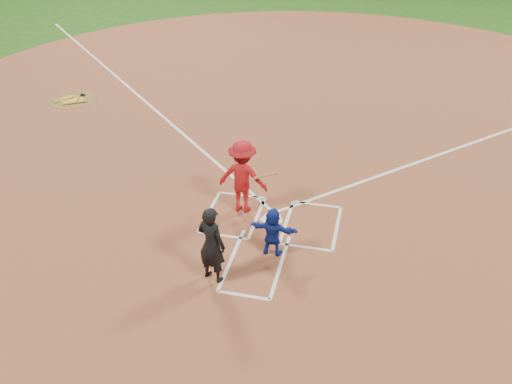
% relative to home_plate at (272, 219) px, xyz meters
% --- Properties ---
extents(ground, '(120.00, 120.00, 0.00)m').
position_rel_home_plate_xyz_m(ground, '(0.00, 0.00, -0.02)').
color(ground, '#1D4912').
rests_on(ground, ground).
extents(home_plate_dirt, '(28.00, 28.00, 0.01)m').
position_rel_home_plate_xyz_m(home_plate_dirt, '(0.00, 6.00, -0.01)').
color(home_plate_dirt, brown).
rests_on(home_plate_dirt, ground).
extents(home_plate, '(0.60, 0.60, 0.02)m').
position_rel_home_plate_xyz_m(home_plate, '(0.00, 0.00, 0.00)').
color(home_plate, white).
rests_on(home_plate, home_plate_dirt).
extents(on_deck_circle, '(1.70, 1.70, 0.01)m').
position_rel_home_plate_xyz_m(on_deck_circle, '(-8.47, 5.72, -0.00)').
color(on_deck_circle, brown).
rests_on(on_deck_circle, home_plate_dirt).
extents(on_deck_logo, '(0.80, 0.80, 0.00)m').
position_rel_home_plate_xyz_m(on_deck_logo, '(-8.47, 5.72, 0.00)').
color(on_deck_logo, gold).
rests_on(on_deck_logo, on_deck_circle).
extents(on_deck_bat_a, '(0.36, 0.81, 0.06)m').
position_rel_home_plate_xyz_m(on_deck_bat_a, '(-8.32, 5.97, 0.03)').
color(on_deck_bat_a, olive).
rests_on(on_deck_bat_a, on_deck_circle).
extents(on_deck_bat_b, '(0.51, 0.74, 0.06)m').
position_rel_home_plate_xyz_m(on_deck_bat_b, '(-8.67, 5.62, 0.03)').
color(on_deck_bat_b, '#A37C3B').
rests_on(on_deck_bat_b, on_deck_circle).
extents(on_deck_bat_c, '(0.74, 0.51, 0.06)m').
position_rel_home_plate_xyz_m(on_deck_bat_c, '(-8.17, 5.42, 0.03)').
color(on_deck_bat_c, olive).
rests_on(on_deck_bat_c, on_deck_circle).
extents(bat_weight_donut, '(0.19, 0.19, 0.05)m').
position_rel_home_plate_xyz_m(bat_weight_donut, '(-8.27, 6.12, 0.03)').
color(bat_weight_donut, black).
rests_on(bat_weight_donut, on_deck_circle).
extents(catcher, '(1.10, 0.41, 1.16)m').
position_rel_home_plate_xyz_m(catcher, '(0.28, -1.29, 0.57)').
color(catcher, navy).
rests_on(catcher, home_plate_dirt).
extents(umpire, '(0.74, 0.61, 1.76)m').
position_rel_home_plate_xyz_m(umpire, '(-0.76, -2.41, 0.87)').
color(umpire, black).
rests_on(umpire, home_plate_dirt).
extents(chalk_markings, '(28.35, 17.32, 0.01)m').
position_rel_home_plate_xyz_m(chalk_markings, '(0.00, 5.29, -0.01)').
color(chalk_markings, white).
rests_on(chalk_markings, home_plate_dirt).
extents(batter_at_plate, '(1.45, 0.91, 1.88)m').
position_rel_home_plate_xyz_m(batter_at_plate, '(-0.79, 0.28, 0.93)').
color(batter_at_plate, '#AA1217').
rests_on(batter_at_plate, home_plate_dirt).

